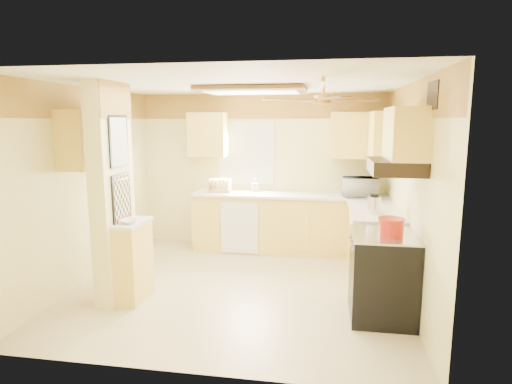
% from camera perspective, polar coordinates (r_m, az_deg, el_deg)
% --- Properties ---
extents(floor, '(4.00, 4.00, 0.00)m').
position_cam_1_polar(floor, '(5.54, -2.33, -12.53)').
color(floor, '#CBB48C').
rests_on(floor, ground).
extents(ceiling, '(4.00, 4.00, 0.00)m').
position_cam_1_polar(ceiling, '(5.15, -2.52, 14.22)').
color(ceiling, white).
rests_on(ceiling, wall_back).
extents(wall_back, '(4.00, 0.00, 4.00)m').
position_cam_1_polar(wall_back, '(7.05, 0.72, 2.79)').
color(wall_back, '#ECDE90').
rests_on(wall_back, floor).
extents(wall_front, '(4.00, 0.00, 4.00)m').
position_cam_1_polar(wall_front, '(3.40, -8.98, -4.74)').
color(wall_front, '#ECDE90').
rests_on(wall_front, floor).
extents(wall_left, '(0.00, 3.80, 3.80)m').
position_cam_1_polar(wall_left, '(5.93, -21.69, 0.82)').
color(wall_left, '#ECDE90').
rests_on(wall_left, floor).
extents(wall_right, '(0.00, 3.80, 3.80)m').
position_cam_1_polar(wall_right, '(5.18, 19.80, -0.25)').
color(wall_right, '#ECDE90').
rests_on(wall_right, floor).
extents(wallpaper_border, '(4.00, 0.02, 0.40)m').
position_cam_1_polar(wallpaper_border, '(6.98, 0.72, 11.36)').
color(wallpaper_border, gold).
rests_on(wallpaper_border, wall_back).
extents(partition_column, '(0.20, 0.70, 2.50)m').
position_cam_1_polar(partition_column, '(5.14, -18.61, -0.25)').
color(partition_column, '#ECDE90').
rests_on(partition_column, floor).
extents(partition_ledge, '(0.25, 0.55, 0.90)m').
position_cam_1_polar(partition_ledge, '(5.24, -15.98, -8.98)').
color(partition_ledge, '#FBD361').
rests_on(partition_ledge, floor).
extents(ledge_top, '(0.28, 0.58, 0.04)m').
position_cam_1_polar(ledge_top, '(5.11, -16.23, -3.97)').
color(ledge_top, silver).
rests_on(ledge_top, partition_ledge).
extents(lower_cabinets_back, '(3.00, 0.60, 0.90)m').
position_cam_1_polar(lower_cabinets_back, '(6.84, 4.49, -4.26)').
color(lower_cabinets_back, '#FBD361').
rests_on(lower_cabinets_back, floor).
extents(lower_cabinets_right, '(0.60, 1.40, 0.90)m').
position_cam_1_polar(lower_cabinets_right, '(5.89, 15.42, -6.87)').
color(lower_cabinets_right, '#FBD361').
rests_on(lower_cabinets_right, floor).
extents(countertop_back, '(3.04, 0.64, 0.04)m').
position_cam_1_polar(countertop_back, '(6.74, 4.53, -0.39)').
color(countertop_back, silver).
rests_on(countertop_back, lower_cabinets_back).
extents(countertop_right, '(0.64, 1.44, 0.04)m').
position_cam_1_polar(countertop_right, '(5.78, 15.53, -2.39)').
color(countertop_right, silver).
rests_on(countertop_right, lower_cabinets_right).
extents(dishwasher_panel, '(0.58, 0.02, 0.80)m').
position_cam_1_polar(dishwasher_panel, '(6.65, -2.22, -4.82)').
color(dishwasher_panel, white).
rests_on(dishwasher_panel, lower_cabinets_back).
extents(window, '(0.92, 0.02, 1.02)m').
position_cam_1_polar(window, '(7.05, -1.30, 5.24)').
color(window, white).
rests_on(window, wall_back).
extents(upper_cab_back_left, '(0.60, 0.35, 0.70)m').
position_cam_1_polar(upper_cab_back_left, '(7.01, -6.43, 7.62)').
color(upper_cab_back_left, '#FBD361').
rests_on(upper_cab_back_left, wall_back).
extents(upper_cab_back_right, '(0.90, 0.35, 0.70)m').
position_cam_1_polar(upper_cab_back_right, '(6.77, 13.70, 7.34)').
color(upper_cab_back_right, '#FBD361').
rests_on(upper_cab_back_right, wall_back).
extents(upper_cab_right, '(0.35, 1.00, 0.70)m').
position_cam_1_polar(upper_cab_right, '(6.32, 16.52, 7.08)').
color(upper_cab_right, '#FBD361').
rests_on(upper_cab_right, wall_right).
extents(upper_cab_left_wall, '(0.35, 0.75, 0.70)m').
position_cam_1_polar(upper_cab_left_wall, '(5.58, -21.84, 6.50)').
color(upper_cab_left_wall, '#FBD361').
rests_on(upper_cab_left_wall, wall_left).
extents(upper_cab_over_stove, '(0.35, 0.76, 0.52)m').
position_cam_1_polar(upper_cab_over_stove, '(4.54, 19.35, 7.36)').
color(upper_cab_over_stove, '#FBD361').
rests_on(upper_cab_over_stove, wall_right).
extents(stove, '(0.68, 0.77, 0.92)m').
position_cam_1_polar(stove, '(4.80, 16.49, -10.60)').
color(stove, black).
rests_on(stove, floor).
extents(range_hood, '(0.50, 0.76, 0.14)m').
position_cam_1_polar(range_hood, '(4.55, 18.06, 3.26)').
color(range_hood, black).
rests_on(range_hood, upper_cab_over_stove).
extents(poster_menu, '(0.02, 0.42, 0.57)m').
position_cam_1_polar(poster_menu, '(5.03, -17.84, 6.46)').
color(poster_menu, black).
rests_on(poster_menu, partition_column).
extents(poster_nashville, '(0.02, 0.42, 0.57)m').
position_cam_1_polar(poster_nashville, '(5.10, -17.47, -0.84)').
color(poster_nashville, black).
rests_on(poster_nashville, partition_column).
extents(ceiling_light_panel, '(1.35, 0.95, 0.06)m').
position_cam_1_polar(ceiling_light_panel, '(5.61, -0.42, 13.38)').
color(ceiling_light_panel, brown).
rests_on(ceiling_light_panel, ceiling).
extents(ceiling_fan, '(1.15, 1.15, 0.26)m').
position_cam_1_polar(ceiling_fan, '(4.33, 8.89, 12.15)').
color(ceiling_fan, gold).
rests_on(ceiling_fan, ceiling).
extents(vent_grate, '(0.02, 0.40, 0.25)m').
position_cam_1_polar(vent_grate, '(4.23, 22.55, 11.80)').
color(vent_grate, black).
rests_on(vent_grate, wall_right).
extents(microwave, '(0.53, 0.37, 0.29)m').
position_cam_1_polar(microwave, '(6.68, 13.72, 0.70)').
color(microwave, white).
rests_on(microwave, countertop_back).
extents(bowl, '(0.22, 0.22, 0.05)m').
position_cam_1_polar(bowl, '(5.00, -16.61, -3.78)').
color(bowl, white).
rests_on(bowl, ledge_top).
extents(dutch_oven, '(0.27, 0.27, 0.18)m').
position_cam_1_polar(dutch_oven, '(4.60, 17.57, -4.42)').
color(dutch_oven, '#B21E10').
rests_on(dutch_oven, stove).
extents(kettle, '(0.16, 0.16, 0.25)m').
position_cam_1_polar(kettle, '(5.46, 15.47, -1.63)').
color(kettle, silver).
rests_on(kettle, countertop_right).
extents(dish_rack, '(0.38, 0.30, 0.21)m').
position_cam_1_polar(dish_rack, '(6.93, -4.86, 0.67)').
color(dish_rack, '#D7B87C').
rests_on(dish_rack, countertop_back).
extents(utensil_crock, '(0.11, 0.11, 0.21)m').
position_cam_1_polar(utensil_crock, '(6.92, -0.17, 0.67)').
color(utensil_crock, white).
rests_on(utensil_crock, countertop_back).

